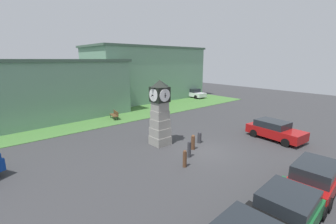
{
  "coord_description": "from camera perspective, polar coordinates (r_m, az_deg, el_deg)",
  "views": [
    {
      "loc": [
        -11.68,
        -9.73,
        6.38
      ],
      "look_at": [
        -0.62,
        3.23,
        2.38
      ],
      "focal_mm": 24.0,
      "sensor_mm": 36.0,
      "label": 1
    }
  ],
  "objects": [
    {
      "name": "ground_plane",
      "position": [
        16.48,
        9.09,
        -9.74
      ],
      "size": [
        74.53,
        74.53,
        0.0
      ],
      "primitive_type": "plane",
      "color": "#38383A"
    },
    {
      "name": "clock_tower",
      "position": [
        16.81,
        -2.07,
        -0.49
      ],
      "size": [
        1.58,
        1.52,
        4.94
      ],
      "color": "gray",
      "rests_on": "ground_plane"
    },
    {
      "name": "bollard_near_tower",
      "position": [
        17.82,
        7.99,
        -6.34
      ],
      "size": [
        0.31,
        0.31,
        0.9
      ],
      "color": "#333338",
      "rests_on": "ground_plane"
    },
    {
      "name": "bollard_mid_row",
      "position": [
        16.46,
        6.36,
        -7.58
      ],
      "size": [
        0.28,
        0.28,
        1.11
      ],
      "color": "brown",
      "rests_on": "ground_plane"
    },
    {
      "name": "bollard_far_row",
      "position": [
        15.2,
        5.4,
        -9.32
      ],
      "size": [
        0.24,
        0.24,
        1.12
      ],
      "color": "#333338",
      "rests_on": "ground_plane"
    },
    {
      "name": "bollard_end_row",
      "position": [
        13.87,
        4.28,
        -11.67
      ],
      "size": [
        0.24,
        0.24,
        1.09
      ],
      "color": "brown",
      "rests_on": "ground_plane"
    },
    {
      "name": "car_near_tower",
      "position": [
        10.68,
        28.32,
        -20.34
      ],
      "size": [
        3.94,
        2.23,
        1.46
      ],
      "color": "#19602D",
      "rests_on": "ground_plane"
    },
    {
      "name": "car_by_building",
      "position": [
        13.48,
        33.37,
        -13.55
      ],
      "size": [
        4.52,
        2.12,
        1.59
      ],
      "color": "#A51111",
      "rests_on": "ground_plane"
    },
    {
      "name": "car_far_lot",
      "position": [
        38.95,
        6.38,
        4.85
      ],
      "size": [
        2.0,
        4.5,
        1.52
      ],
      "color": "silver",
      "rests_on": "ground_plane"
    },
    {
      "name": "car_silver_hatch",
      "position": [
        20.32,
        25.46,
        -4.14
      ],
      "size": [
        2.33,
        4.5,
        1.5
      ],
      "color": "#A51111",
      "rests_on": "ground_plane"
    },
    {
      "name": "bench",
      "position": [
        25.15,
        -13.4,
        -0.62
      ],
      "size": [
        0.81,
        1.67,
        0.9
      ],
      "color": "brown",
      "rests_on": "ground_plane"
    },
    {
      "name": "warehouse_blue_far",
      "position": [
        29.61,
        -31.76,
        5.11
      ],
      "size": [
        19.95,
        13.19,
        6.42
      ],
      "color": "gray",
      "rests_on": "ground_plane"
    },
    {
      "name": "storefront_low_left",
      "position": [
        37.53,
        -5.6,
        9.77
      ],
      "size": [
        18.91,
        9.4,
        8.32
      ],
      "color": "gray",
      "rests_on": "ground_plane"
    },
    {
      "name": "grass_verge_far",
      "position": [
        26.35,
        -16.14,
        -1.29
      ],
      "size": [
        44.72,
        7.38,
        0.04
      ],
      "primitive_type": "cube",
      "color": "#477A38",
      "rests_on": "ground_plane"
    }
  ]
}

